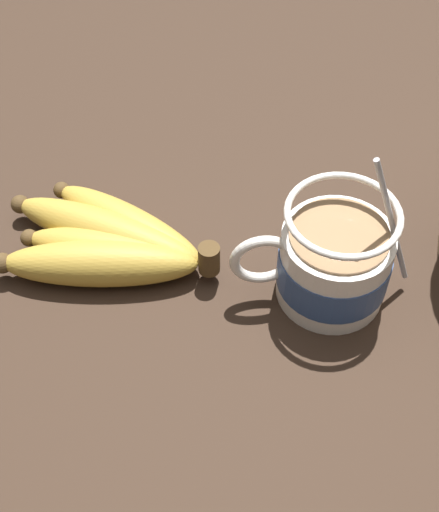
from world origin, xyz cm
name	(u,v)px	position (x,y,z in cm)	size (l,w,h in cm)	color
table	(264,335)	(0.00, 0.00, 1.59)	(117.04, 117.04, 3.19)	#332319
coffee_mug	(333,262)	(-6.20, -3.21, 7.39)	(15.86, 9.93, 16.19)	white
banana_bunch	(110,243)	(13.57, -8.99, 5.20)	(20.75, 14.55, 4.42)	#4C381E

